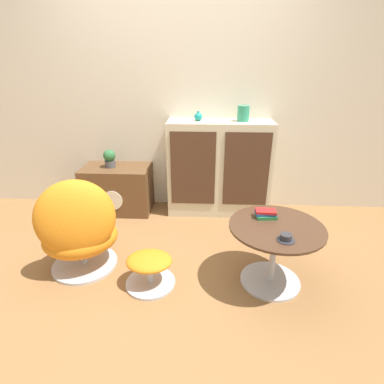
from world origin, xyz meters
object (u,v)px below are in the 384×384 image
at_px(egg_chair, 78,229).
at_px(teacup, 286,238).
at_px(ottoman, 149,266).
at_px(coffee_table, 274,246).
at_px(sideboard, 219,168).
at_px(vase_leftmost, 198,117).
at_px(potted_plant, 110,158).
at_px(vase_inner_left, 243,113).
at_px(book_stack, 266,214).
at_px(tv_console, 118,189).

distance_m(egg_chair, teacup, 1.53).
height_order(ottoman, coffee_table, coffee_table).
relative_size(sideboard, vase_leftmost, 11.22).
bearing_deg(potted_plant, coffee_table, -36.79).
height_order(vase_leftmost, vase_inner_left, vase_inner_left).
height_order(vase_inner_left, teacup, vase_inner_left).
height_order(potted_plant, teacup, potted_plant).
distance_m(ottoman, vase_leftmost, 1.58).
xyz_separation_m(sideboard, coffee_table, (0.38, -1.19, -0.19)).
distance_m(vase_inner_left, book_stack, 1.22).
height_order(potted_plant, book_stack, potted_plant).
relative_size(tv_console, egg_chair, 0.90).
distance_m(egg_chair, potted_plant, 1.12).
xyz_separation_m(sideboard, vase_inner_left, (0.22, 0.00, 0.58)).
bearing_deg(potted_plant, tv_console, -0.62).
bearing_deg(sideboard, book_stack, -73.46).
xyz_separation_m(tv_console, ottoman, (0.58, -1.23, -0.10)).
relative_size(ottoman, vase_leftmost, 3.89).
relative_size(egg_chair, potted_plant, 4.19).
height_order(tv_console, vase_inner_left, vase_inner_left).
relative_size(ottoman, potted_plant, 1.95).
height_order(egg_chair, coffee_table, egg_chair).
height_order(tv_console, book_stack, book_stack).
bearing_deg(ottoman, sideboard, 66.91).
height_order(egg_chair, ottoman, egg_chair).
height_order(sideboard, coffee_table, sideboard).
xyz_separation_m(sideboard, potted_plant, (-1.18, -0.03, 0.11)).
distance_m(potted_plant, book_stack, 1.82).
distance_m(coffee_table, potted_plant, 1.96).
xyz_separation_m(coffee_table, potted_plant, (-1.55, 1.16, 0.29)).
bearing_deg(book_stack, sideboard, 106.54).
xyz_separation_m(egg_chair, vase_inner_left, (1.33, 1.12, 0.72)).
height_order(egg_chair, potted_plant, egg_chair).
height_order(sideboard, egg_chair, sideboard).
bearing_deg(ottoman, book_stack, 12.89).
distance_m(sideboard, ottoman, 1.42).
relative_size(vase_inner_left, teacup, 1.28).
bearing_deg(teacup, tv_console, 138.37).
distance_m(tv_console, vase_leftmost, 1.20).
relative_size(sideboard, tv_console, 1.49).
xyz_separation_m(tv_console, book_stack, (1.44, -1.04, 0.27)).
relative_size(sideboard, potted_plant, 5.62).
bearing_deg(teacup, vase_inner_left, 97.09).
bearing_deg(ottoman, tv_console, 115.15).
xyz_separation_m(vase_leftmost, potted_plant, (-0.95, -0.04, -0.44)).
height_order(tv_console, ottoman, tv_console).
relative_size(tv_console, vase_leftmost, 7.55).
distance_m(ottoman, book_stack, 0.95).
xyz_separation_m(teacup, book_stack, (-0.08, 0.31, 0.01)).
height_order(ottoman, book_stack, book_stack).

